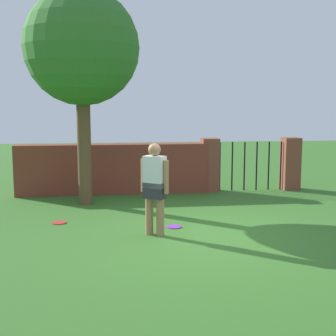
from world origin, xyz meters
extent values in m
plane|color=#336623|center=(0.00, 0.00, 0.00)|extent=(40.00, 40.00, 0.00)
cube|color=brown|center=(-1.50, 4.05, 0.64)|extent=(4.87, 0.50, 1.28)
cylinder|color=brown|center=(-2.15, 2.86, 1.41)|extent=(0.31, 0.31, 2.83)
sphere|color=#337028|center=(-2.15, 2.86, 3.53)|extent=(2.56, 2.56, 2.56)
cylinder|color=#9E704C|center=(-0.90, 0.19, 0.42)|extent=(0.14, 0.14, 0.85)
cylinder|color=#9E704C|center=(-0.71, 0.06, 0.42)|extent=(0.14, 0.14, 0.85)
cube|color=#2D2D38|center=(-0.81, 0.12, 0.80)|extent=(0.42, 0.39, 0.28)
cube|color=silver|center=(-0.81, 0.12, 1.12)|extent=(0.42, 0.39, 0.55)
sphere|color=#9E704C|center=(-0.81, 0.12, 1.51)|extent=(0.22, 0.22, 0.22)
cylinder|color=#9E704C|center=(-0.99, 0.25, 1.05)|extent=(0.09, 0.09, 0.58)
cylinder|color=#9E704C|center=(-0.62, 0.00, 1.05)|extent=(0.09, 0.09, 0.58)
cube|color=brown|center=(1.04, 4.05, 0.70)|extent=(0.44, 0.44, 1.40)
cube|color=brown|center=(3.25, 4.05, 0.70)|extent=(0.44, 0.44, 1.40)
cylinder|color=black|center=(1.31, 4.05, 0.65)|extent=(0.04, 0.04, 1.30)
cylinder|color=black|center=(1.64, 4.05, 0.65)|extent=(0.04, 0.04, 1.30)
cylinder|color=black|center=(1.98, 4.05, 0.65)|extent=(0.04, 0.04, 1.30)
cylinder|color=black|center=(2.31, 4.05, 0.65)|extent=(0.04, 0.04, 1.30)
cylinder|color=black|center=(2.65, 4.05, 0.65)|extent=(0.04, 0.04, 1.30)
cylinder|color=black|center=(2.98, 4.05, 0.65)|extent=(0.04, 0.04, 1.30)
cylinder|color=purple|center=(-0.40, 0.59, 0.01)|extent=(0.27, 0.27, 0.02)
cylinder|color=red|center=(-2.57, 1.16, 0.01)|extent=(0.27, 0.27, 0.02)
camera|label=1|loc=(-1.55, -7.63, 2.27)|focal=48.79mm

